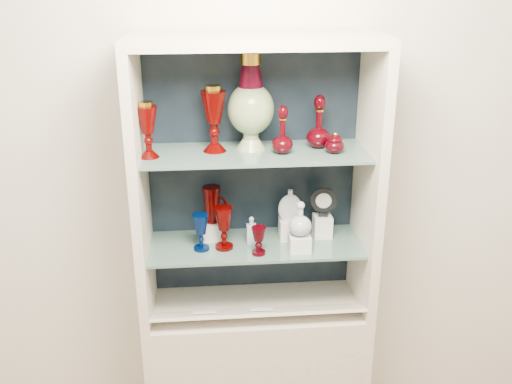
{
  "coord_description": "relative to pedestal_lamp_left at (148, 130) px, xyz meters",
  "views": [
    {
      "loc": [
        -0.19,
        -0.69,
        2.17
      ],
      "look_at": [
        0.0,
        1.53,
        1.3
      ],
      "focal_mm": 40.0,
      "sensor_mm": 36.0,
      "label": 1
    }
  ],
  "objects": [
    {
      "name": "cobalt_goblet",
      "position": [
        0.19,
        -0.0,
        -0.45
      ],
      "size": [
        0.08,
        0.08,
        0.16
      ],
      "primitive_type": null,
      "rotation": [
        0.0,
        0.0,
        0.16
      ],
      "color": "#000F3E",
      "rests_on": "shelf_lower"
    },
    {
      "name": "shelf_upper",
      "position": [
        0.43,
        0.03,
        -0.12
      ],
      "size": [
        0.92,
        0.34,
        0.01
      ],
      "primitive_type": "cube",
      "color": "slate",
      "rests_on": "cabinet_side_left"
    },
    {
      "name": "shelf_lower",
      "position": [
        0.43,
        0.03,
        -0.54
      ],
      "size": [
        0.92,
        0.34,
        0.01
      ],
      "primitive_type": "cube",
      "color": "slate",
      "rests_on": "cabinet_side_left"
    },
    {
      "name": "enamel_urn",
      "position": [
        0.41,
        0.08,
        0.09
      ],
      "size": [
        0.25,
        0.25,
        0.4
      ],
      "primitive_type": null,
      "rotation": [
        0.0,
        0.0,
        0.39
      ],
      "color": "#114427",
      "rests_on": "shelf_upper"
    },
    {
      "name": "label_card_1",
      "position": [
        0.44,
        -0.1,
        -0.79
      ],
      "size": [
        0.1,
        0.06,
        0.03
      ],
      "primitive_type": "cube",
      "rotation": [
        -0.44,
        0.0,
        0.0
      ],
      "color": "white",
      "rests_on": "label_ledge"
    },
    {
      "name": "ruby_goblet_small",
      "position": [
        0.43,
        -0.07,
        -0.47
      ],
      "size": [
        0.06,
        0.06,
        0.12
      ],
      "primitive_type": null,
      "rotation": [
        0.0,
        0.0,
        -0.02
      ],
      "color": "#3E0007",
      "rests_on": "shelf_lower"
    },
    {
      "name": "cabinet_back_panel",
      "position": [
        0.43,
        0.2,
        -0.26
      ],
      "size": [
        0.98,
        0.02,
        1.15
      ],
      "primitive_type": "cube",
      "color": "black",
      "rests_on": "cabinet_base"
    },
    {
      "name": "clear_round_decanter",
      "position": [
        0.61,
        -0.05,
        -0.39
      ],
      "size": [
        0.12,
        0.12,
        0.15
      ],
      "primitive_type": null,
      "rotation": [
        0.0,
        0.0,
        0.21
      ],
      "color": "#A5B2C3",
      "rests_on": "riser_clear_round_decanter"
    },
    {
      "name": "riser_ruby_pitcher",
      "position": [
        0.24,
        0.11,
        -0.49
      ],
      "size": [
        0.1,
        0.1,
        0.08
      ],
      "primitive_type": "cube",
      "color": "silver",
      "rests_on": "shelf_lower"
    },
    {
      "name": "label_card_0",
      "position": [
        0.2,
        -0.1,
        -0.79
      ],
      "size": [
        0.1,
        0.06,
        0.03
      ],
      "primitive_type": "cube",
      "rotation": [
        -0.44,
        0.0,
        0.0
      ],
      "color": "white",
      "rests_on": "label_ledge"
    },
    {
      "name": "lidded_bowl",
      "position": [
        0.75,
        -0.01,
        -0.07
      ],
      "size": [
        0.1,
        0.1,
        0.09
      ],
      "primitive_type": null,
      "rotation": [
        0.0,
        0.0,
        -0.22
      ],
      "color": "#3E0007",
      "rests_on": "shelf_upper"
    },
    {
      "name": "wall_back",
      "position": [
        0.43,
        0.23,
        -0.18
      ],
      "size": [
        3.5,
        0.02,
        2.8
      ],
      "primitive_type": "cube",
      "color": "silver",
      "rests_on": "ground"
    },
    {
      "name": "ruby_pitcher",
      "position": [
        0.24,
        0.11,
        -0.37
      ],
      "size": [
        0.14,
        0.1,
        0.16
      ],
      "primitive_type": null,
      "rotation": [
        0.0,
        0.0,
        -0.2
      ],
      "color": "#440100",
      "rests_on": "riser_ruby_pitcher"
    },
    {
      "name": "riser_flat_flask",
      "position": [
        0.58,
        0.07,
        -0.49
      ],
      "size": [
        0.09,
        0.09,
        0.09
      ],
      "primitive_type": "cube",
      "color": "silver",
      "rests_on": "shelf_lower"
    },
    {
      "name": "cabinet_side_left",
      "position": [
        -0.05,
        0.01,
        -0.26
      ],
      "size": [
        0.04,
        0.4,
        1.15
      ],
      "primitive_type": "cube",
      "color": "beige",
      "rests_on": "cabinet_base"
    },
    {
      "name": "clear_square_bottle",
      "position": [
        0.41,
        0.04,
        -0.47
      ],
      "size": [
        0.04,
        0.04,
        0.12
      ],
      "primitive_type": null,
      "rotation": [
        0.0,
        0.0,
        0.03
      ],
      "color": "#A5B2C3",
      "rests_on": "shelf_lower"
    },
    {
      "name": "pedestal_lamp_right",
      "position": [
        0.26,
        0.06,
        0.02
      ],
      "size": [
        0.13,
        0.13,
        0.27
      ],
      "primitive_type": null,
      "rotation": [
        0.0,
        0.0,
        0.35
      ],
      "color": "#440100",
      "rests_on": "shelf_upper"
    },
    {
      "name": "ruby_goblet_tall",
      "position": [
        0.29,
        0.0,
        -0.44
      ],
      "size": [
        0.1,
        0.1,
        0.19
      ],
      "primitive_type": null,
      "rotation": [
        0.0,
        0.0,
        -0.29
      ],
      "color": "#440100",
      "rests_on": "shelf_lower"
    },
    {
      "name": "riser_cameo_medallion",
      "position": [
        0.73,
        0.08,
        -0.48
      ],
      "size": [
        0.08,
        0.08,
        0.1
      ],
      "primitive_type": "cube",
      "color": "silver",
      "rests_on": "shelf_lower"
    },
    {
      "name": "cabinet_top_cap",
      "position": [
        0.43,
        0.01,
        0.34
      ],
      "size": [
        1.0,
        0.4,
        0.04
      ],
      "primitive_type": "cube",
      "color": "beige",
      "rests_on": "cabinet_side_left"
    },
    {
      "name": "ruby_decanter_b",
      "position": [
        0.7,
        0.07,
        0.01
      ],
      "size": [
        0.1,
        0.1,
        0.24
      ],
      "primitive_type": null,
      "rotation": [
        0.0,
        0.0,
        0.02
      ],
      "color": "#3E0007",
      "rests_on": "shelf_upper"
    },
    {
      "name": "riser_clear_round_decanter",
      "position": [
        0.61,
        -0.05,
        -0.5
      ],
      "size": [
        0.09,
        0.09,
        0.07
      ],
      "primitive_type": "cube",
      "color": "silver",
      "rests_on": "shelf_lower"
    },
    {
      "name": "cabinet_base",
      "position": [
        0.43,
        0.01,
        -1.21
      ],
      "size": [
        1.0,
        0.4,
        0.75
      ],
      "primitive_type": "cube",
      "color": "beige",
      "rests_on": "ground"
    },
    {
      "name": "ruby_decanter_a",
      "position": [
        0.54,
        0.0,
        -0.0
      ],
      "size": [
        0.1,
        0.1,
        0.22
      ],
      "primitive_type": null,
      "rotation": [
        0.0,
        0.0,
        0.1
      ],
      "color": "#3E0007",
      "rests_on": "shelf_upper"
    },
    {
      "name": "flat_flask",
      "position": [
        0.58,
        0.07,
        -0.37
      ],
      "size": [
        0.1,
        0.04,
        0.15
      ],
      "primitive_type": null,
      "rotation": [
        0.0,
        0.0,
        0.0
      ],
      "color": "silver",
      "rests_on": "riser_flat_flask"
    },
    {
      "name": "pedestal_lamp_left",
      "position": [
        0.0,
        0.0,
        0.0
      ],
      "size": [
        0.11,
        0.11,
        0.22
      ],
      "primitive_type": null,
      "rotation": [
        0.0,
        0.0,
        -0.29
      ],
      "color": "#440100",
      "rests_on": "shelf_upper"
    },
    {
      "name": "cameo_medallion",
      "position": [
        0.73,
        0.08,
        -0.36
      ],
      "size": [
        0.12,
        0.06,
        0.14
      ],
      "primitive_type": null,
      "rotation": [
        0.0,
        0.0,
        -0.14
      ],
      "color": "black",
      "rests_on": "riser_cameo_medallion"
    },
    {
      "name": "cabinet_side_right",
      "position": [
        0.91,
        0.01,
        -0.26
      ],
      "size": [
        0.04,
        0.4,
        1.15
      ],
      "primitive_type": "cube",
      "color": "beige",
      "rests_on": "cabinet_base"
    },
    {
      "name": "label_ledge",
      "position": [
        0.43,
        -0.1,
        -0.8
      ],
      "size": [
        0.92,
        0.17,
        0.09
      ],
      "primitive_type": "cube",
      "rotation": [
        -0.44,
        0.0,
        0.0
      ],
      "color": "beige",
      "rests_on": "cabinet_base"
    }
  ]
}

